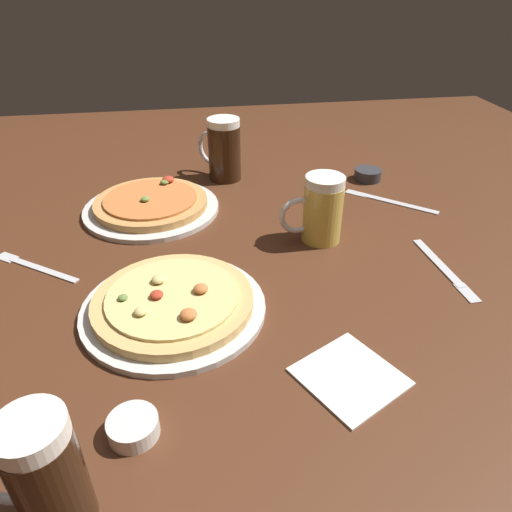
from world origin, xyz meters
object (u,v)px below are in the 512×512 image
at_px(ramekin_butter, 368,175).
at_px(knife_spare, 390,201).
at_px(knife_right, 444,268).
at_px(fork_spare, 34,266).
at_px(pizza_plate_far, 151,205).
at_px(pizza_plate_near, 173,303).
at_px(napkin_folded, 350,376).
at_px(ramekin_sauce, 133,427).
at_px(beer_mug_pale, 43,475).
at_px(beer_mug_amber, 223,150).
at_px(beer_mug_dark, 321,210).

distance_m(ramekin_butter, knife_spare, 0.15).
relative_size(knife_right, knife_spare, 1.16).
bearing_deg(fork_spare, pizza_plate_far, 43.63).
bearing_deg(knife_right, fork_spare, 170.33).
bearing_deg(knife_spare, knife_right, -92.54).
height_order(pizza_plate_near, napkin_folded, pizza_plate_near).
bearing_deg(knife_spare, pizza_plate_far, 175.46).
distance_m(ramekin_sauce, knife_right, 0.66).
bearing_deg(fork_spare, knife_right, -9.67).
bearing_deg(napkin_folded, pizza_plate_near, 142.07).
bearing_deg(beer_mug_pale, beer_mug_amber, 73.14).
bearing_deg(pizza_plate_far, ramekin_sauce, -90.54).
bearing_deg(beer_mug_amber, knife_right, -53.72).
relative_size(ramekin_butter, napkin_folded, 0.54).
bearing_deg(pizza_plate_far, fork_spare, -136.37).
distance_m(pizza_plate_far, beer_mug_dark, 0.43).
height_order(beer_mug_amber, napkin_folded, beer_mug_amber).
distance_m(beer_mug_pale, fork_spare, 0.56).
distance_m(pizza_plate_far, knife_spare, 0.60).
bearing_deg(pizza_plate_far, ramekin_butter, 9.33).
distance_m(pizza_plate_near, beer_mug_pale, 0.38).
distance_m(beer_mug_dark, beer_mug_pale, 0.71).
height_order(ramekin_sauce, ramekin_butter, ramekin_butter).
distance_m(beer_mug_pale, ramekin_sauce, 0.14).
xyz_separation_m(beer_mug_amber, knife_right, (0.39, -0.53, -0.08)).
distance_m(beer_mug_amber, ramekin_butter, 0.41).
bearing_deg(knife_right, beer_mug_amber, 126.28).
relative_size(beer_mug_amber, fork_spare, 0.90).
xyz_separation_m(beer_mug_pale, knife_spare, (0.68, 0.70, -0.08)).
height_order(beer_mug_amber, knife_right, beer_mug_amber).
height_order(beer_mug_pale, ramekin_sauce, beer_mug_pale).
height_order(beer_mug_dark, knife_spare, beer_mug_dark).
bearing_deg(ramekin_butter, ramekin_sauce, -128.69).
relative_size(beer_mug_dark, ramekin_sauce, 2.21).
distance_m(beer_mug_amber, knife_spare, 0.47).
relative_size(beer_mug_pale, knife_spare, 0.83).
height_order(beer_mug_amber, ramekin_sauce, beer_mug_amber).
bearing_deg(pizza_plate_far, knife_right, -31.33).
distance_m(beer_mug_pale, napkin_folded, 0.42).
xyz_separation_m(napkin_folded, knife_spare, (0.30, 0.56, -0.00)).
height_order(beer_mug_amber, fork_spare, beer_mug_amber).
relative_size(beer_mug_dark, beer_mug_pale, 0.92).
height_order(pizza_plate_near, pizza_plate_far, pizza_plate_far).
xyz_separation_m(napkin_folded, knife_right, (0.28, 0.25, -0.00)).
bearing_deg(fork_spare, ramekin_butter, 20.99).
distance_m(fork_spare, knife_spare, 0.85).
relative_size(beer_mug_pale, napkin_folded, 1.19).
relative_size(pizza_plate_near, knife_spare, 1.67).
bearing_deg(knife_right, ramekin_sauce, -153.58).
distance_m(napkin_folded, fork_spare, 0.66).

